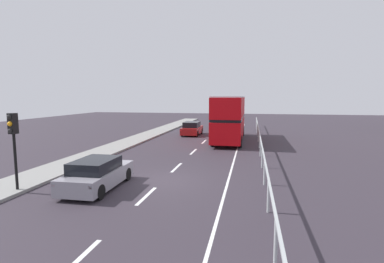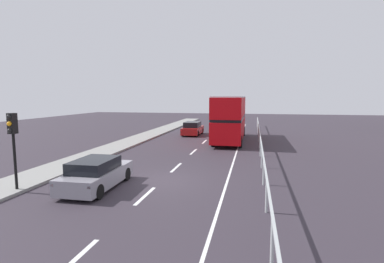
{
  "view_description": "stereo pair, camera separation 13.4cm",
  "coord_description": "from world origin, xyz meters",
  "px_view_note": "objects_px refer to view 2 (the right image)",
  "views": [
    {
      "loc": [
        4.34,
        -14.12,
        4.24
      ],
      "look_at": [
        0.18,
        6.63,
        1.74
      ],
      "focal_mm": 27.92,
      "sensor_mm": 36.0,
      "label": 1
    },
    {
      "loc": [
        4.48,
        -14.09,
        4.24
      ],
      "look_at": [
        0.18,
        6.63,
        1.74
      ],
      "focal_mm": 27.92,
      "sensor_mm": 36.0,
      "label": 2
    }
  ],
  "objects_px": {
    "hatchback_car_near": "(96,174)",
    "traffic_signal_pole": "(13,132)",
    "sedan_car_ahead": "(193,129)",
    "double_decker_bus_red": "(230,117)"
  },
  "relations": [
    {
      "from": "hatchback_car_near",
      "to": "traffic_signal_pole",
      "type": "height_order",
      "value": "traffic_signal_pole"
    },
    {
      "from": "double_decker_bus_red",
      "to": "hatchback_car_near",
      "type": "height_order",
      "value": "double_decker_bus_red"
    },
    {
      "from": "sedan_car_ahead",
      "to": "double_decker_bus_red",
      "type": "bearing_deg",
      "value": -38.62
    },
    {
      "from": "traffic_signal_pole",
      "to": "double_decker_bus_red",
      "type": "bearing_deg",
      "value": 65.26
    },
    {
      "from": "hatchback_car_near",
      "to": "traffic_signal_pole",
      "type": "relative_size",
      "value": 1.28
    },
    {
      "from": "hatchback_car_near",
      "to": "sedan_car_ahead",
      "type": "relative_size",
      "value": 1.04
    },
    {
      "from": "double_decker_bus_red",
      "to": "sedan_car_ahead",
      "type": "height_order",
      "value": "double_decker_bus_red"
    },
    {
      "from": "traffic_signal_pole",
      "to": "sedan_car_ahead",
      "type": "height_order",
      "value": "traffic_signal_pole"
    },
    {
      "from": "traffic_signal_pole",
      "to": "sedan_car_ahead",
      "type": "relative_size",
      "value": 0.81
    },
    {
      "from": "double_decker_bus_red",
      "to": "traffic_signal_pole",
      "type": "height_order",
      "value": "double_decker_bus_red"
    }
  ]
}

